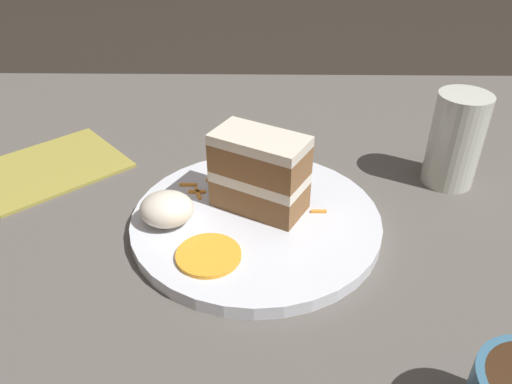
{
  "coord_description": "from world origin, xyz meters",
  "views": [
    {
      "loc": [
        -0.06,
        0.52,
        0.4
      ],
      "look_at": [
        -0.05,
        0.06,
        0.09
      ],
      "focal_mm": 35.0,
      "sensor_mm": 36.0,
      "label": 1
    }
  ],
  "objects_px": {
    "cake_slice": "(260,172)",
    "drinking_glass": "(454,146)",
    "menu_card": "(51,167)",
    "orange_garnish": "(209,255)",
    "plate": "(256,221)",
    "cream_dollop": "(167,209)"
  },
  "relations": [
    {
      "from": "cream_dollop",
      "to": "menu_card",
      "type": "relative_size",
      "value": 0.33
    },
    {
      "from": "plate",
      "to": "drinking_glass",
      "type": "relative_size",
      "value": 2.34
    },
    {
      "from": "orange_garnish",
      "to": "cake_slice",
      "type": "bearing_deg",
      "value": -119.39
    },
    {
      "from": "cream_dollop",
      "to": "drinking_glass",
      "type": "height_order",
      "value": "drinking_glass"
    },
    {
      "from": "cake_slice",
      "to": "drinking_glass",
      "type": "bearing_deg",
      "value": 137.34
    },
    {
      "from": "orange_garnish",
      "to": "drinking_glass",
      "type": "xyz_separation_m",
      "value": [
        -0.3,
        -0.18,
        0.04
      ]
    },
    {
      "from": "plate",
      "to": "cream_dollop",
      "type": "relative_size",
      "value": 4.78
    },
    {
      "from": "cake_slice",
      "to": "orange_garnish",
      "type": "relative_size",
      "value": 1.75
    },
    {
      "from": "drinking_glass",
      "to": "menu_card",
      "type": "bearing_deg",
      "value": -2.53
    },
    {
      "from": "plate",
      "to": "drinking_glass",
      "type": "bearing_deg",
      "value": -157.82
    },
    {
      "from": "drinking_glass",
      "to": "menu_card",
      "type": "xyz_separation_m",
      "value": [
        0.54,
        -0.02,
        -0.05
      ]
    },
    {
      "from": "cake_slice",
      "to": "drinking_glass",
      "type": "relative_size",
      "value": 0.97
    },
    {
      "from": "orange_garnish",
      "to": "menu_card",
      "type": "height_order",
      "value": "orange_garnish"
    },
    {
      "from": "plate",
      "to": "drinking_glass",
      "type": "height_order",
      "value": "drinking_glass"
    },
    {
      "from": "plate",
      "to": "cake_slice",
      "type": "distance_m",
      "value": 0.06
    },
    {
      "from": "cake_slice",
      "to": "drinking_glass",
      "type": "xyz_separation_m",
      "value": [
        -0.25,
        -0.08,
        -0.01
      ]
    },
    {
      "from": "plate",
      "to": "cream_dollop",
      "type": "height_order",
      "value": "cream_dollop"
    },
    {
      "from": "orange_garnish",
      "to": "plate",
      "type": "bearing_deg",
      "value": -123.39
    },
    {
      "from": "plate",
      "to": "orange_garnish",
      "type": "distance_m",
      "value": 0.09
    },
    {
      "from": "cream_dollop",
      "to": "orange_garnish",
      "type": "distance_m",
      "value": 0.08
    },
    {
      "from": "menu_card",
      "to": "orange_garnish",
      "type": "bearing_deg",
      "value": 8.0
    },
    {
      "from": "menu_card",
      "to": "cake_slice",
      "type": "bearing_deg",
      "value": 27.55
    }
  ]
}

